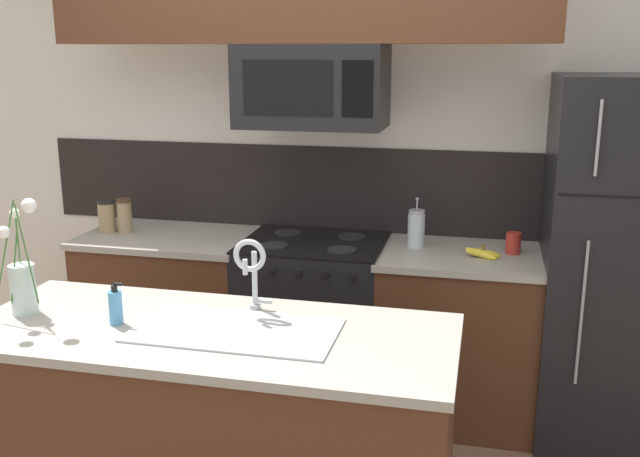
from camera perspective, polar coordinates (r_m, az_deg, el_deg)
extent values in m
cube|color=silver|center=(4.05, 4.91, 5.26)|extent=(5.20, 0.10, 2.60)
cube|color=black|center=(4.07, 0.56, 3.22)|extent=(3.41, 0.01, 0.48)
cube|color=#4C2B19|center=(4.24, -11.70, -6.67)|extent=(0.92, 0.62, 0.88)
cube|color=#9E998E|center=(4.10, -12.02, -0.71)|extent=(0.95, 0.65, 0.03)
cube|color=#4C2B19|center=(3.88, 10.90, -8.65)|extent=(0.80, 0.62, 0.88)
cube|color=#9E998E|center=(3.72, 11.22, -2.19)|extent=(0.83, 0.65, 0.03)
cube|color=black|center=(3.97, -0.50, -7.57)|extent=(0.76, 0.62, 0.91)
cube|color=black|center=(3.82, -0.51, -1.13)|extent=(0.76, 0.62, 0.01)
cylinder|color=black|center=(3.74, -3.73, -1.35)|extent=(0.15, 0.15, 0.01)
cylinder|color=black|center=(3.65, 1.76, -1.71)|extent=(0.15, 0.15, 0.01)
cylinder|color=black|center=(3.99, -2.59, -0.33)|extent=(0.15, 0.15, 0.01)
cylinder|color=black|center=(3.91, 2.56, -0.64)|extent=(0.15, 0.15, 0.01)
cylinder|color=black|center=(3.61, -5.96, -3.20)|extent=(0.03, 0.02, 0.03)
cylinder|color=black|center=(3.57, -3.88, -3.36)|extent=(0.03, 0.02, 0.03)
cylinder|color=black|center=(3.54, -1.76, -3.52)|extent=(0.03, 0.02, 0.03)
cylinder|color=black|center=(3.51, 0.41, -3.68)|extent=(0.03, 0.02, 0.03)
cylinder|color=black|center=(3.48, 2.61, -3.83)|extent=(0.03, 0.02, 0.03)
cube|color=black|center=(3.67, -0.62, 11.32)|extent=(0.74, 0.40, 0.41)
cube|color=black|center=(3.49, -2.64, 11.16)|extent=(0.45, 0.00, 0.27)
cube|color=black|center=(3.41, 3.01, 11.08)|extent=(0.15, 0.00, 0.27)
cube|color=black|center=(3.80, 23.30, -2.56)|extent=(0.79, 0.72, 1.81)
cylinder|color=#99999E|center=(3.27, 21.39, 6.75)|extent=(0.01, 0.01, 0.33)
cylinder|color=#99999E|center=(3.45, 20.20, -6.44)|extent=(0.01, 0.01, 0.69)
cylinder|color=#997F5B|center=(4.22, -16.68, 0.83)|extent=(0.10, 0.10, 0.17)
cylinder|color=black|center=(4.20, -16.77, 2.05)|extent=(0.09, 0.09, 0.02)
cylinder|color=#997F5B|center=(4.18, -15.36, 0.86)|extent=(0.08, 0.08, 0.18)
cylinder|color=#4C331E|center=(4.16, -15.44, 2.17)|extent=(0.08, 0.08, 0.02)
ellipsoid|color=yellow|center=(3.65, 12.75, -1.97)|extent=(0.17, 0.10, 0.06)
ellipsoid|color=yellow|center=(3.66, 12.85, -1.91)|extent=(0.18, 0.05, 0.06)
ellipsoid|color=yellow|center=(3.65, 12.91, -1.98)|extent=(0.18, 0.05, 0.06)
ellipsoid|color=yellow|center=(3.66, 13.02, -1.92)|extent=(0.17, 0.10, 0.07)
cylinder|color=brown|center=(3.65, 12.91, -1.51)|extent=(0.02, 0.02, 0.03)
cylinder|color=silver|center=(3.77, 7.70, -0.15)|extent=(0.09, 0.09, 0.18)
cylinder|color=#A3A3AA|center=(3.74, 7.75, 1.33)|extent=(0.08, 0.08, 0.02)
cylinder|color=#A3A3AA|center=(3.74, 7.77, 1.85)|extent=(0.01, 0.01, 0.05)
sphere|color=#A3A3AA|center=(3.73, 7.79, 2.35)|extent=(0.02, 0.02, 0.02)
cylinder|color=#B22D23|center=(3.76, 15.20, -1.13)|extent=(0.08, 0.08, 0.11)
cube|color=#4C2B19|center=(2.93, -8.47, -16.52)|extent=(1.81, 0.72, 0.88)
cube|color=#9E998E|center=(2.73, -8.81, -8.27)|extent=(1.84, 0.75, 0.03)
cube|color=#ADAFB5|center=(2.68, -6.80, -8.07)|extent=(0.76, 0.40, 0.01)
cube|color=#ADAFB5|center=(2.77, -10.19, -9.20)|extent=(0.30, 0.30, 0.15)
cube|color=#ADAFB5|center=(2.66, -3.16, -10.02)|extent=(0.30, 0.30, 0.15)
cylinder|color=#B7BABF|center=(2.89, -5.19, -6.24)|extent=(0.04, 0.04, 0.02)
cylinder|color=#B7BABF|center=(2.85, -5.25, -3.98)|extent=(0.02, 0.02, 0.22)
torus|color=#B7BABF|center=(2.77, -5.66, -2.16)|extent=(0.13, 0.02, 0.13)
cylinder|color=#B7BABF|center=(2.73, -6.01, -3.08)|extent=(0.02, 0.02, 0.06)
cube|color=#B7BABF|center=(2.87, -4.54, -5.83)|extent=(0.07, 0.01, 0.01)
cylinder|color=#4C93C6|center=(2.82, -16.03, -6.11)|extent=(0.05, 0.05, 0.13)
cylinder|color=black|center=(2.79, -16.14, -4.63)|extent=(0.02, 0.02, 0.02)
cube|color=black|center=(2.78, -15.88, -4.31)|extent=(0.03, 0.01, 0.01)
cylinder|color=silver|center=(3.04, -22.64, -4.50)|extent=(0.10, 0.10, 0.20)
cylinder|color=silver|center=(3.06, -22.52, -5.64)|extent=(0.09, 0.09, 0.06)
cylinder|color=#386B2D|center=(2.97, -23.91, -1.73)|extent=(0.06, 0.10, 0.40)
cylinder|color=#386B2D|center=(2.95, -22.42, -1.87)|extent=(0.10, 0.05, 0.38)
sphere|color=white|center=(2.85, -22.27, 1.71)|extent=(0.06, 0.06, 0.06)
cylinder|color=#386B2D|center=(3.03, -22.90, -2.05)|extent=(0.05, 0.06, 0.33)
sphere|color=white|center=(3.03, -23.24, 1.13)|extent=(0.04, 0.04, 0.04)
cylinder|color=#386B2D|center=(2.99, -23.26, -2.79)|extent=(0.03, 0.06, 0.28)
sphere|color=white|center=(2.94, -23.98, -0.27)|extent=(0.05, 0.05, 0.05)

